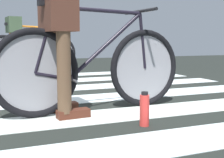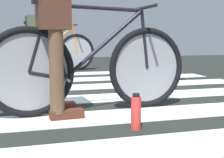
{
  "view_description": "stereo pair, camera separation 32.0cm",
  "coord_description": "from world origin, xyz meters",
  "px_view_note": "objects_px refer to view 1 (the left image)",
  "views": [
    {
      "loc": [
        -0.48,
        -3.11,
        0.64
      ],
      "look_at": [
        0.54,
        -0.56,
        0.28
      ],
      "focal_mm": 48.32,
      "sensor_mm": 36.0,
      "label": 1
    },
    {
      "loc": [
        -0.16,
        -3.11,
        0.64
      ],
      "look_at": [
        0.54,
        -0.56,
        0.28
      ],
      "focal_mm": 48.32,
      "sensor_mm": 36.0,
      "label": 2
    }
  ],
  "objects_px": {
    "traffic_cone": "(148,63)",
    "cyclist_1_of_2": "(59,39)",
    "water_bottle": "(144,110)",
    "bicycle_1_of_2": "(94,67)",
    "bicycle_2_of_2": "(32,53)",
    "cyclist_2_of_2": "(14,37)"
  },
  "relations": [
    {
      "from": "cyclist_1_of_2",
      "to": "water_bottle",
      "type": "relative_size",
      "value": 3.84
    },
    {
      "from": "bicycle_2_of_2",
      "to": "traffic_cone",
      "type": "height_order",
      "value": "bicycle_2_of_2"
    },
    {
      "from": "bicycle_2_of_2",
      "to": "cyclist_2_of_2",
      "type": "distance_m",
      "value": 0.42
    },
    {
      "from": "bicycle_1_of_2",
      "to": "water_bottle",
      "type": "distance_m",
      "value": 0.65
    },
    {
      "from": "bicycle_1_of_2",
      "to": "bicycle_2_of_2",
      "type": "height_order",
      "value": "same"
    },
    {
      "from": "cyclist_1_of_2",
      "to": "water_bottle",
      "type": "xyz_separation_m",
      "value": [
        0.5,
        -0.54,
        -0.5
      ]
    },
    {
      "from": "cyclist_1_of_2",
      "to": "water_bottle",
      "type": "bearing_deg",
      "value": -51.93
    },
    {
      "from": "cyclist_2_of_2",
      "to": "water_bottle",
      "type": "relative_size",
      "value": 4.12
    },
    {
      "from": "cyclist_1_of_2",
      "to": "cyclist_2_of_2",
      "type": "relative_size",
      "value": 0.93
    },
    {
      "from": "bicycle_1_of_2",
      "to": "bicycle_2_of_2",
      "type": "distance_m",
      "value": 3.37
    },
    {
      "from": "cyclist_1_of_2",
      "to": "bicycle_2_of_2",
      "type": "xyz_separation_m",
      "value": [
        0.2,
        3.4,
        -0.24
      ]
    },
    {
      "from": "bicycle_2_of_2",
      "to": "traffic_cone",
      "type": "bearing_deg",
      "value": -50.86
    },
    {
      "from": "water_bottle",
      "to": "traffic_cone",
      "type": "distance_m",
      "value": 2.72
    },
    {
      "from": "bicycle_1_of_2",
      "to": "bicycle_2_of_2",
      "type": "bearing_deg",
      "value": 86.98
    },
    {
      "from": "cyclist_1_of_2",
      "to": "traffic_cone",
      "type": "relative_size",
      "value": 1.74
    },
    {
      "from": "water_bottle",
      "to": "bicycle_2_of_2",
      "type": "bearing_deg",
      "value": 94.39
    },
    {
      "from": "bicycle_1_of_2",
      "to": "traffic_cone",
      "type": "bearing_deg",
      "value": 45.46
    },
    {
      "from": "traffic_cone",
      "to": "cyclist_1_of_2",
      "type": "bearing_deg",
      "value": -134.55
    },
    {
      "from": "bicycle_2_of_2",
      "to": "cyclist_2_of_2",
      "type": "height_order",
      "value": "cyclist_2_of_2"
    },
    {
      "from": "traffic_cone",
      "to": "bicycle_1_of_2",
      "type": "bearing_deg",
      "value": -129.64
    },
    {
      "from": "water_bottle",
      "to": "traffic_cone",
      "type": "height_order",
      "value": "traffic_cone"
    },
    {
      "from": "cyclist_2_of_2",
      "to": "water_bottle",
      "type": "distance_m",
      "value": 3.98
    }
  ]
}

